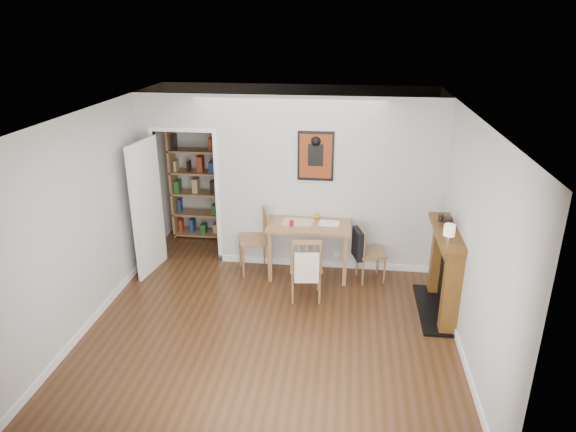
# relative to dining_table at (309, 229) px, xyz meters

# --- Properties ---
(ground) EXTENTS (5.20, 5.20, 0.00)m
(ground) POSITION_rel_dining_table_xyz_m (-0.35, -1.10, -0.72)
(ground) COLOR #4E2919
(ground) RESTS_ON ground
(room_shell) EXTENTS (5.20, 5.20, 5.20)m
(room_shell) POSITION_rel_dining_table_xyz_m (-0.25, 0.24, 0.58)
(room_shell) COLOR #BBBBB9
(room_shell) RESTS_ON ground
(dining_table) EXTENTS (1.20, 0.76, 0.82)m
(dining_table) POSITION_rel_dining_table_xyz_m (0.00, 0.00, 0.00)
(dining_table) COLOR #986D47
(dining_table) RESTS_ON ground
(chair_left) EXTENTS (0.62, 0.62, 0.98)m
(chair_left) POSITION_rel_dining_table_xyz_m (-0.83, 0.00, -0.23)
(chair_left) COLOR #926944
(chair_left) RESTS_ON ground
(chair_right) EXTENTS (0.55, 0.51, 0.82)m
(chair_right) POSITION_rel_dining_table_xyz_m (0.89, -0.09, -0.29)
(chair_right) COLOR #926944
(chair_right) RESTS_ON ground
(chair_front) EXTENTS (0.52, 0.57, 0.93)m
(chair_front) POSITION_rel_dining_table_xyz_m (0.02, -0.72, -0.25)
(chair_front) COLOR #926944
(chair_front) RESTS_ON ground
(bookshelf) EXTENTS (0.83, 0.33, 1.97)m
(bookshelf) POSITION_rel_dining_table_xyz_m (-2.05, 1.21, 0.25)
(bookshelf) COLOR #986D47
(bookshelf) RESTS_ON ground
(fireplace) EXTENTS (0.45, 1.25, 1.16)m
(fireplace) POSITION_rel_dining_table_xyz_m (1.81, -0.85, -0.10)
(fireplace) COLOR brown
(fireplace) RESTS_ON ground
(red_glass) EXTENTS (0.06, 0.06, 0.08)m
(red_glass) POSITION_rel_dining_table_xyz_m (-0.25, -0.14, 0.14)
(red_glass) COLOR maroon
(red_glass) RESTS_ON dining_table
(orange_fruit) EXTENTS (0.07, 0.07, 0.07)m
(orange_fruit) POSITION_rel_dining_table_xyz_m (0.10, 0.17, 0.14)
(orange_fruit) COLOR orange
(orange_fruit) RESTS_ON dining_table
(placemat) EXTENTS (0.45, 0.35, 0.00)m
(placemat) POSITION_rel_dining_table_xyz_m (-0.17, 0.00, 0.10)
(placemat) COLOR beige
(placemat) RESTS_ON dining_table
(notebook) EXTENTS (0.30, 0.23, 0.01)m
(notebook) POSITION_rel_dining_table_xyz_m (0.29, -0.01, 0.11)
(notebook) COLOR white
(notebook) RESTS_ON dining_table
(mantel_lamp) EXTENTS (0.13, 0.13, 0.21)m
(mantel_lamp) POSITION_rel_dining_table_xyz_m (1.72, -1.23, 0.57)
(mantel_lamp) COLOR silver
(mantel_lamp) RESTS_ON fireplace
(ceramic_jar_a) EXTENTS (0.11, 0.11, 0.13)m
(ceramic_jar_a) POSITION_rel_dining_table_xyz_m (1.78, -0.78, 0.51)
(ceramic_jar_a) COLOR black
(ceramic_jar_a) RESTS_ON fireplace
(ceramic_jar_b) EXTENTS (0.07, 0.07, 0.09)m
(ceramic_jar_b) POSITION_rel_dining_table_xyz_m (1.73, -0.58, 0.49)
(ceramic_jar_b) COLOR black
(ceramic_jar_b) RESTS_ON fireplace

